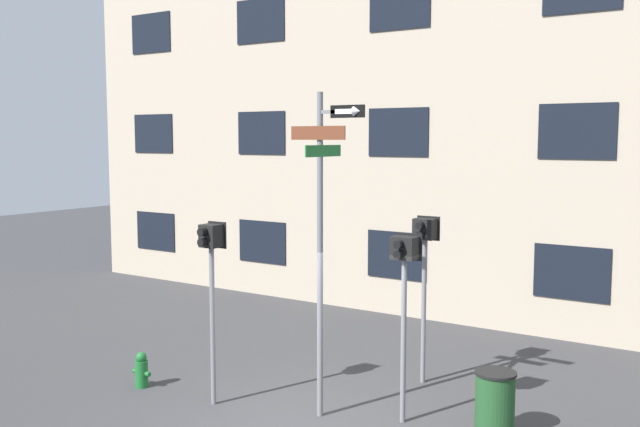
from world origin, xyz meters
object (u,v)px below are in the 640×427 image
object	(u,v)px
street_sign_pole	(323,228)
pedestrian_signal_left	(211,265)
trash_bin	(495,403)
fire_hydrant	(142,370)
pedestrian_signal_right	(404,276)
pedestrian_signal_across	(424,253)

from	to	relation	value
street_sign_pole	pedestrian_signal_left	world-z (taller)	street_sign_pole
trash_bin	fire_hydrant	bearing A→B (deg)	-166.45
pedestrian_signal_right	pedestrian_signal_across	world-z (taller)	pedestrian_signal_across
pedestrian_signal_across	street_sign_pole	bearing A→B (deg)	-105.26
pedestrian_signal_left	trash_bin	distance (m)	4.65
trash_bin	pedestrian_signal_across	bearing A→B (deg)	140.85
street_sign_pole	pedestrian_signal_across	bearing A→B (deg)	74.74
pedestrian_signal_across	trash_bin	bearing A→B (deg)	-39.15
street_sign_pole	pedestrian_signal_right	size ratio (longest dim) A/B	1.73
pedestrian_signal_left	pedestrian_signal_right	bearing A→B (deg)	19.63
street_sign_pole	pedestrian_signal_left	size ratio (longest dim) A/B	1.68
fire_hydrant	trash_bin	distance (m)	5.81
pedestrian_signal_left	trash_bin	bearing A→B (deg)	17.29
pedestrian_signal_across	trash_bin	size ratio (longest dim) A/B	3.09
fire_hydrant	pedestrian_signal_left	bearing A→B (deg)	3.01
pedestrian_signal_right	fire_hydrant	bearing A→B (deg)	-165.99
pedestrian_signal_right	fire_hydrant	xyz separation A→B (m)	(-4.34, -1.08, -1.90)
pedestrian_signal_right	pedestrian_signal_across	distance (m)	1.81
pedestrian_signal_left	fire_hydrant	xyz separation A→B (m)	(-1.53, -0.08, -1.93)
street_sign_pole	pedestrian_signal_across	size ratio (longest dim) A/B	1.69
street_sign_pole	pedestrian_signal_across	world-z (taller)	street_sign_pole
street_sign_pole	trash_bin	xyz separation A→B (m)	(2.40, 0.75, -2.40)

